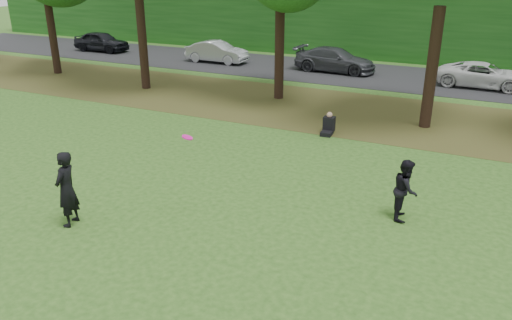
# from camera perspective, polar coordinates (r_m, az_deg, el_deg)

# --- Properties ---
(ground) EXTENTS (120.00, 120.00, 0.00)m
(ground) POSITION_cam_1_polar(r_m,az_deg,el_deg) (11.58, -11.16, -10.67)
(ground) COLOR #264B17
(ground) RESTS_ON ground
(leaf_litter) EXTENTS (60.00, 7.00, 0.01)m
(leaf_litter) POSITION_cam_1_polar(r_m,az_deg,el_deg) (22.42, 8.79, 5.66)
(leaf_litter) COLOR #50381C
(leaf_litter) RESTS_ON ground
(street) EXTENTS (70.00, 7.00, 0.02)m
(street) POSITION_cam_1_polar(r_m,az_deg,el_deg) (29.96, 13.42, 9.40)
(street) COLOR black
(street) RESTS_ON ground
(far_hedge) EXTENTS (70.00, 3.00, 5.00)m
(far_hedge) POSITION_cam_1_polar(r_m,az_deg,el_deg) (35.40, 16.05, 15.08)
(far_hedge) COLOR #184A15
(far_hedge) RESTS_ON ground
(player_left) EXTENTS (0.61, 0.79, 1.93)m
(player_left) POSITION_cam_1_polar(r_m,az_deg,el_deg) (13.02, -20.85, -3.12)
(player_left) COLOR black
(player_left) RESTS_ON ground
(player_right) EXTENTS (0.70, 0.85, 1.59)m
(player_right) POSITION_cam_1_polar(r_m,az_deg,el_deg) (13.11, 16.72, -3.24)
(player_right) COLOR black
(player_right) RESTS_ON ground
(parked_cars) EXTENTS (40.09, 3.13, 1.42)m
(parked_cars) POSITION_cam_1_polar(r_m,az_deg,el_deg) (29.74, 10.46, 10.90)
(parked_cars) COLOR black
(parked_cars) RESTS_ON street
(frisbee) EXTENTS (0.37, 0.38, 0.12)m
(frisbee) POSITION_cam_1_polar(r_m,az_deg,el_deg) (12.02, -7.86, 2.58)
(frisbee) COLOR #F314A0
(frisbee) RESTS_ON ground
(seated_person) EXTENTS (0.45, 0.75, 0.83)m
(seated_person) POSITION_cam_1_polar(r_m,az_deg,el_deg) (19.20, 8.28, 3.90)
(seated_person) COLOR black
(seated_person) RESTS_ON ground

